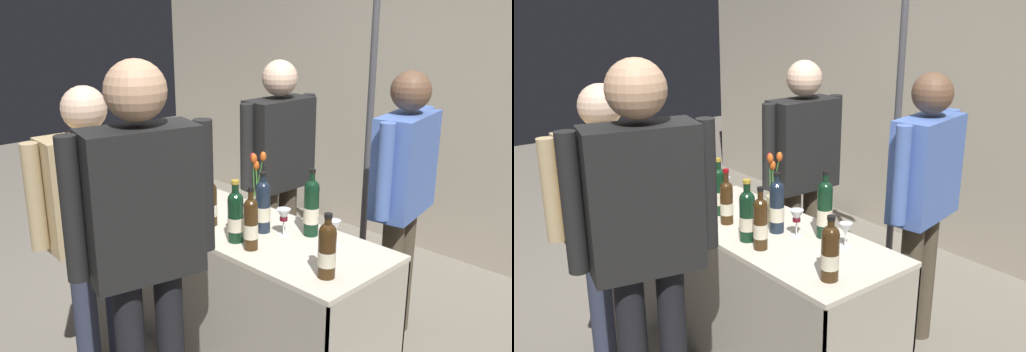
% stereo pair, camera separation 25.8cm
% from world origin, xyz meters
% --- Properties ---
extents(back_partition, '(6.77, 0.12, 2.74)m').
position_xyz_m(back_partition, '(0.00, 2.06, 1.37)').
color(back_partition, '#B2A893').
rests_on(back_partition, ground_plane).
extents(tasting_table, '(1.46, 0.62, 0.77)m').
position_xyz_m(tasting_table, '(0.00, 0.00, 0.52)').
color(tasting_table, beige).
rests_on(tasting_table, ground_plane).
extents(featured_wine_bottle, '(0.08, 0.08, 0.29)m').
position_xyz_m(featured_wine_bottle, '(0.58, -0.14, 0.90)').
color(featured_wine_bottle, '#38230F').
rests_on(featured_wine_bottle, tasting_table).
extents(display_bottle_0, '(0.08, 0.08, 0.32)m').
position_xyz_m(display_bottle_0, '(0.02, -0.16, 0.91)').
color(display_bottle_0, black).
rests_on(display_bottle_0, tasting_table).
extents(display_bottle_1, '(0.07, 0.07, 0.32)m').
position_xyz_m(display_bottle_1, '(-0.54, -0.05, 0.91)').
color(display_bottle_1, black).
rests_on(display_bottle_1, tasting_table).
extents(display_bottle_2, '(0.07, 0.07, 0.30)m').
position_xyz_m(display_bottle_2, '(-0.23, -0.11, 0.90)').
color(display_bottle_2, '#38230F').
rests_on(display_bottle_2, tasting_table).
extents(display_bottle_3, '(0.08, 0.08, 0.35)m').
position_xyz_m(display_bottle_3, '(0.23, 0.17, 0.92)').
color(display_bottle_3, black).
rests_on(display_bottle_3, tasting_table).
extents(display_bottle_4, '(0.07, 0.07, 0.31)m').
position_xyz_m(display_bottle_4, '(0.14, -0.18, 0.91)').
color(display_bottle_4, '#38230F').
rests_on(display_bottle_4, tasting_table).
extents(display_bottle_5, '(0.08, 0.08, 0.30)m').
position_xyz_m(display_bottle_5, '(-0.62, -0.14, 0.90)').
color(display_bottle_5, '#38230F').
rests_on(display_bottle_5, tasting_table).
extents(display_bottle_6, '(0.08, 0.08, 0.32)m').
position_xyz_m(display_bottle_6, '(0.03, 0.02, 0.92)').
color(display_bottle_6, '#192333').
rests_on(display_bottle_6, tasting_table).
extents(display_bottle_7, '(0.08, 0.08, 0.33)m').
position_xyz_m(display_bottle_7, '(-0.37, -0.06, 0.91)').
color(display_bottle_7, black).
rests_on(display_bottle_7, tasting_table).
extents(wine_glass_near_vendor, '(0.07, 0.07, 0.14)m').
position_xyz_m(wine_glass_near_vendor, '(0.14, 0.06, 0.88)').
color(wine_glass_near_vendor, silver).
rests_on(wine_glass_near_vendor, tasting_table).
extents(wine_glass_mid, '(0.07, 0.07, 0.13)m').
position_xyz_m(wine_glass_mid, '(0.39, 0.15, 0.86)').
color(wine_glass_mid, silver).
rests_on(wine_glass_mid, tasting_table).
extents(wine_glass_near_taster, '(0.07, 0.07, 0.14)m').
position_xyz_m(wine_glass_near_taster, '(-0.55, 0.09, 0.87)').
color(wine_glass_near_taster, silver).
rests_on(wine_glass_near_taster, tasting_table).
extents(flower_vase, '(0.10, 0.09, 0.39)m').
position_xyz_m(flower_vase, '(-0.09, 0.10, 0.89)').
color(flower_vase, tan).
rests_on(flower_vase, tasting_table).
extents(vendor_presenter, '(0.29, 0.62, 1.58)m').
position_xyz_m(vendor_presenter, '(0.40, 0.76, 0.95)').
color(vendor_presenter, '#4C4233').
rests_on(vendor_presenter, ground_plane).
extents(vendor_assistant, '(0.23, 0.61, 1.59)m').
position_xyz_m(vendor_assistant, '(-0.39, 0.58, 0.95)').
color(vendor_assistant, '#4C4233').
rests_on(vendor_assistant, ground_plane).
extents(taster_foreground_right, '(0.24, 0.62, 1.55)m').
position_xyz_m(taster_foreground_right, '(-0.45, -0.68, 0.93)').
color(taster_foreground_right, '#2D3347').
rests_on(taster_foreground_right, ground_plane).
extents(taster_foreground_left, '(0.30, 0.61, 1.72)m').
position_xyz_m(taster_foreground_left, '(0.16, -0.78, 1.05)').
color(taster_foreground_left, black).
rests_on(taster_foreground_left, ground_plane).
extents(booth_signpost, '(0.46, 0.04, 2.36)m').
position_xyz_m(booth_signpost, '(-0.06, 1.07, 1.38)').
color(booth_signpost, '#47474C').
rests_on(booth_signpost, ground_plane).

